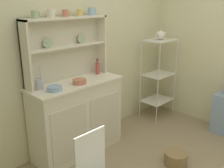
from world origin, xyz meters
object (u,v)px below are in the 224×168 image
jam_bottle (98,68)px  hutch_cabinet (77,117)px  bakers_rack (159,71)px  floor_basket (176,158)px  utensil_jar (39,84)px  hutch_shelf_unit (65,44)px  bowl_mixing_large (55,88)px  porcelain_teapot (161,35)px  cup_sage_0 (35,14)px

jam_bottle → hutch_cabinet: bearing=-168.5°
bakers_rack → floor_basket: (-0.94, -0.95, -0.68)m
bakers_rack → utensil_jar: bakers_rack is taller
jam_bottle → utensil_jar: (-0.84, -0.01, -0.02)m
hutch_shelf_unit → utensil_jar: 0.57m
bowl_mixing_large → porcelain_teapot: (1.89, -0.00, 0.38)m
hutch_shelf_unit → floor_basket: hutch_shelf_unit is taller
porcelain_teapot → utensil_jar: bearing=175.6°
jam_bottle → bowl_mixing_large: bearing=-168.1°
cup_sage_0 → hutch_cabinet: bearing=-17.9°
cup_sage_0 → jam_bottle: size_ratio=0.43×
cup_sage_0 → bakers_rack: bearing=-5.8°
hutch_cabinet → porcelain_teapot: (1.56, -0.07, 0.84)m
jam_bottle → porcelain_teapot: bearing=-8.1°
jam_bottle → hutch_shelf_unit: bearing=169.4°
bowl_mixing_large → bakers_rack: bearing=-0.0°
bowl_mixing_large → utensil_jar: (-0.09, 0.15, 0.03)m
hutch_cabinet → utensil_jar: utensil_jar is taller
bakers_rack → utensil_jar: 2.00m
jam_bottle → porcelain_teapot: 1.19m
hutch_cabinet → bowl_mixing_large: bearing=-167.6°
hutch_cabinet → hutch_shelf_unit: size_ratio=1.07×
hutch_cabinet → floor_basket: hutch_cabinet is taller
utensil_jar → jam_bottle: bearing=0.6°
hutch_shelf_unit → floor_basket: size_ratio=4.04×
hutch_cabinet → bakers_rack: bearing=-2.7°
floor_basket → bowl_mixing_large: (-0.95, 0.95, 0.86)m
bakers_rack → bowl_mixing_large: (-1.89, 0.00, 0.18)m
hutch_shelf_unit → utensil_jar: size_ratio=4.36×
floor_basket → jam_bottle: 1.45m
utensil_jar → porcelain_teapot: bearing=-4.4°
hutch_cabinet → bowl_mixing_large: size_ratio=7.20×
hutch_shelf_unit → jam_bottle: (0.42, -0.08, -0.35)m
hutch_shelf_unit → jam_bottle: bearing=-10.6°
bowl_mixing_large → jam_bottle: 0.78m
hutch_shelf_unit → floor_basket: (0.62, -1.19, -1.26)m
hutch_cabinet → utensil_jar: (-0.42, 0.08, 0.50)m
bowl_mixing_large → porcelain_teapot: size_ratio=0.71×
bakers_rack → bowl_mixing_large: bakers_rack is taller
hutch_cabinet → cup_sage_0: 1.28m
bakers_rack → hutch_cabinet: bearing=177.3°
utensil_jar → porcelain_teapot: (1.98, -0.15, 0.34)m
bakers_rack → bowl_mixing_large: bearing=180.0°
porcelain_teapot → hutch_cabinet: bearing=177.3°
floor_basket → hutch_shelf_unit: bearing=117.5°
hutch_shelf_unit → bowl_mixing_large: bearing=-144.5°
floor_basket → utensil_jar: utensil_jar is taller
hutch_shelf_unit → cup_sage_0: bearing=-173.5°
bowl_mixing_large → jam_bottle: bearing=11.9°
bowl_mixing_large → hutch_shelf_unit: bearing=35.5°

